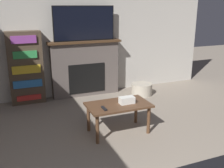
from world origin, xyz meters
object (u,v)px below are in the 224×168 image
(bookshelf, at_px, (26,68))
(tv, at_px, (84,23))
(storage_basket, at_px, (142,89))
(fireplace, at_px, (85,68))
(coffee_table, at_px, (118,108))

(bookshelf, bearing_deg, tv, 0.15)
(bookshelf, bearing_deg, storage_basket, -10.90)
(tv, bearing_deg, bookshelf, -179.85)
(tv, distance_m, storage_basket, 1.79)
(tv, relative_size, bookshelf, 0.90)
(fireplace, distance_m, coffee_table, 1.85)
(coffee_table, distance_m, storage_basket, 1.81)
(fireplace, height_order, coffee_table, fireplace)
(tv, xyz_separation_m, coffee_table, (-0.05, -1.82, -1.10))
(fireplace, xyz_separation_m, coffee_table, (-0.05, -1.84, -0.19))
(bookshelf, relative_size, storage_basket, 3.17)
(coffee_table, bearing_deg, bookshelf, 121.63)
(coffee_table, relative_size, bookshelf, 0.67)
(fireplace, bearing_deg, bookshelf, -178.87)
(coffee_table, bearing_deg, storage_basket, 50.39)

